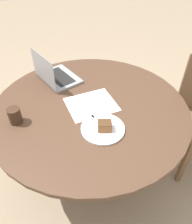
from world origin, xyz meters
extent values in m
plane|color=gray|center=(0.00, 0.00, 0.00)|extent=(12.00, 12.00, 0.00)
cylinder|color=#4C3323|center=(0.00, 0.00, 0.01)|extent=(0.46, 0.46, 0.02)
cylinder|color=#4C3323|center=(0.00, 0.00, 0.35)|extent=(0.12, 0.12, 0.66)
cylinder|color=#4C3323|center=(0.00, 0.00, 0.70)|extent=(1.35, 1.35, 0.03)
cube|color=brown|center=(-0.66, 0.36, 0.23)|extent=(0.04, 0.04, 0.45)
cube|color=brown|center=(-0.75, -0.01, 0.23)|extent=(0.04, 0.04, 0.45)
cube|color=white|center=(-0.01, -0.01, 0.72)|extent=(0.35, 0.30, 0.00)
cylinder|color=silver|center=(-0.01, 0.24, 0.72)|extent=(0.27, 0.27, 0.01)
cube|color=brown|center=(-0.01, 0.25, 0.75)|extent=(0.10, 0.09, 0.05)
cube|color=#4D311C|center=(-0.01, 0.25, 0.78)|extent=(0.09, 0.09, 0.00)
cube|color=silver|center=(0.00, 0.20, 0.73)|extent=(0.06, 0.17, 0.00)
cube|color=silver|center=(0.02, 0.13, 0.73)|extent=(0.03, 0.03, 0.00)
cylinder|color=#3D2619|center=(0.49, 0.01, 0.77)|extent=(0.08, 0.08, 0.10)
cube|color=gray|center=(0.13, -0.40, 0.72)|extent=(0.34, 0.40, 0.02)
cube|color=black|center=(0.13, -0.40, 0.73)|extent=(0.22, 0.31, 0.00)
cube|color=gray|center=(0.25, -0.36, 0.85)|extent=(0.11, 0.32, 0.23)
cube|color=black|center=(0.25, -0.36, 0.85)|extent=(0.11, 0.30, 0.21)
camera|label=1|loc=(0.33, 1.12, 1.67)|focal=35.00mm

